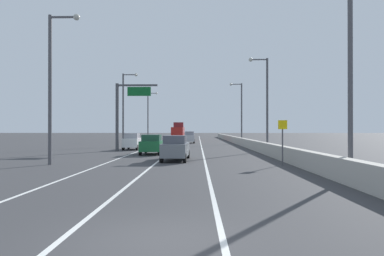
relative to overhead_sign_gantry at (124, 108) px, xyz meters
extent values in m
plane|color=#38383A|center=(7.26, 33.36, -4.73)|extent=(320.00, 320.00, 0.00)
cube|color=silver|center=(1.76, 24.36, -4.73)|extent=(0.16, 130.00, 0.00)
cube|color=silver|center=(5.26, 24.36, -4.73)|extent=(0.16, 130.00, 0.00)
cube|color=silver|center=(8.76, 24.36, -4.73)|extent=(0.16, 130.00, 0.00)
cube|color=#B2ADA3|center=(14.81, 9.36, -4.18)|extent=(0.60, 120.00, 1.10)
cylinder|color=#47474C|center=(-0.74, 0.02, -0.98)|extent=(0.36, 0.36, 7.50)
cube|color=#47474C|center=(1.51, 0.02, 2.57)|extent=(4.50, 0.20, 0.20)
cube|color=#0C5923|center=(1.73, -0.10, 1.87)|extent=(2.60, 0.10, 1.00)
cylinder|color=#4C4C51|center=(13.91, -14.90, -3.53)|extent=(0.10, 0.10, 2.40)
cube|color=yellow|center=(13.91, -14.94, -2.03)|extent=(0.60, 0.04, 0.60)
cylinder|color=#4C4C51|center=(15.76, -20.91, 0.35)|extent=(0.24, 0.24, 10.15)
cylinder|color=#4C4C51|center=(15.80, -0.58, 0.35)|extent=(0.24, 0.24, 10.15)
cube|color=#4C4C51|center=(14.90, -0.58, 5.27)|extent=(1.80, 0.12, 0.12)
sphere|color=beige|center=(14.00, -0.58, 5.27)|extent=(0.44, 0.44, 0.44)
cylinder|color=#4C4C51|center=(15.63, 19.75, 0.35)|extent=(0.24, 0.24, 10.15)
cube|color=#4C4C51|center=(14.73, 19.75, 5.27)|extent=(1.80, 0.12, 0.12)
sphere|color=beige|center=(13.83, 19.75, 5.27)|extent=(0.44, 0.44, 0.44)
cylinder|color=#4C4C51|center=(-1.79, -14.91, 0.35)|extent=(0.24, 0.24, 10.15)
cube|color=#4C4C51|center=(-0.89, -14.91, 5.27)|extent=(1.80, 0.12, 0.12)
sphere|color=beige|center=(0.01, -14.91, 5.27)|extent=(0.44, 0.44, 0.44)
cylinder|color=#4C4C51|center=(-2.14, 9.48, 0.35)|extent=(0.24, 0.24, 10.15)
cube|color=#4C4C51|center=(-1.24, 9.48, 5.27)|extent=(1.80, 0.12, 0.12)
sphere|color=beige|center=(-0.34, 9.48, 5.27)|extent=(0.44, 0.44, 0.44)
cylinder|color=#4C4C51|center=(-2.23, 33.88, 0.35)|extent=(0.24, 0.24, 10.15)
cube|color=#4C4C51|center=(-1.33, 33.88, 5.27)|extent=(1.80, 0.12, 0.12)
sphere|color=beige|center=(-0.43, 33.88, 5.27)|extent=(0.44, 0.44, 0.44)
cube|color=#196033|center=(3.85, -5.09, -3.92)|extent=(1.93, 4.20, 0.94)
cube|color=#1C4633|center=(3.85, -5.51, -3.15)|extent=(1.68, 1.90, 0.60)
cylinder|color=black|center=(3.00, -3.44, -4.39)|extent=(0.23, 0.68, 0.68)
cylinder|color=black|center=(4.73, -3.46, -4.39)|extent=(0.23, 0.68, 0.68)
cylinder|color=black|center=(2.97, -6.73, -4.39)|extent=(0.23, 0.68, 0.68)
cylinder|color=black|center=(4.71, -6.74, -4.39)|extent=(0.23, 0.68, 0.68)
cube|color=#B7B7BC|center=(6.82, 21.89, -3.84)|extent=(1.75, 4.39, 1.09)
cube|color=gray|center=(6.82, 21.45, -3.00)|extent=(1.53, 1.98, 0.60)
cylinder|color=black|center=(6.02, 23.62, -4.39)|extent=(0.23, 0.68, 0.68)
cylinder|color=black|center=(7.58, 23.63, -4.39)|extent=(0.23, 0.68, 0.68)
cylinder|color=black|center=(6.05, 20.15, -4.39)|extent=(0.23, 0.68, 0.68)
cylinder|color=black|center=(7.61, 20.16, -4.39)|extent=(0.23, 0.68, 0.68)
cube|color=slate|center=(6.54, -11.59, -3.90)|extent=(2.00, 4.81, 0.98)
cube|color=#4D505A|center=(6.52, -12.07, -3.11)|extent=(1.68, 2.19, 0.60)
cylinder|color=black|center=(5.78, -9.64, -4.39)|extent=(0.25, 0.69, 0.68)
cylinder|color=black|center=(7.44, -9.70, -4.39)|extent=(0.25, 0.69, 0.68)
cylinder|color=black|center=(5.63, -13.48, -4.39)|extent=(0.25, 0.69, 0.68)
cylinder|color=black|center=(7.29, -13.55, -4.39)|extent=(0.25, 0.69, 0.68)
cube|color=white|center=(0.53, 2.46, -3.89)|extent=(1.77, 4.13, 1.00)
cube|color=#96969E|center=(0.53, 2.05, -3.09)|extent=(1.53, 1.87, 0.60)
cylinder|color=black|center=(-0.27, 4.06, -4.39)|extent=(0.23, 0.68, 0.68)
cylinder|color=black|center=(1.29, 4.08, -4.39)|extent=(0.23, 0.68, 0.68)
cylinder|color=black|center=(-0.24, 0.85, -4.39)|extent=(0.23, 0.68, 0.68)
cylinder|color=black|center=(1.32, 0.87, -4.39)|extent=(0.23, 0.68, 0.68)
cube|color=#A51E19|center=(4.05, 35.31, -3.06)|extent=(2.44, 9.21, 2.33)
cube|color=maroon|center=(4.04, 37.34, -1.35)|extent=(2.12, 2.03, 1.10)
cylinder|color=black|center=(2.92, 39.21, -4.23)|extent=(0.22, 1.00, 1.00)
cylinder|color=black|center=(5.16, 39.22, -4.23)|extent=(0.22, 1.00, 1.00)
cylinder|color=black|center=(2.95, 31.41, -4.23)|extent=(0.22, 1.00, 1.00)
cylinder|color=black|center=(5.19, 31.42, -4.23)|extent=(0.22, 1.00, 1.00)
camera|label=1|loc=(8.21, -37.91, -2.34)|focal=32.04mm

